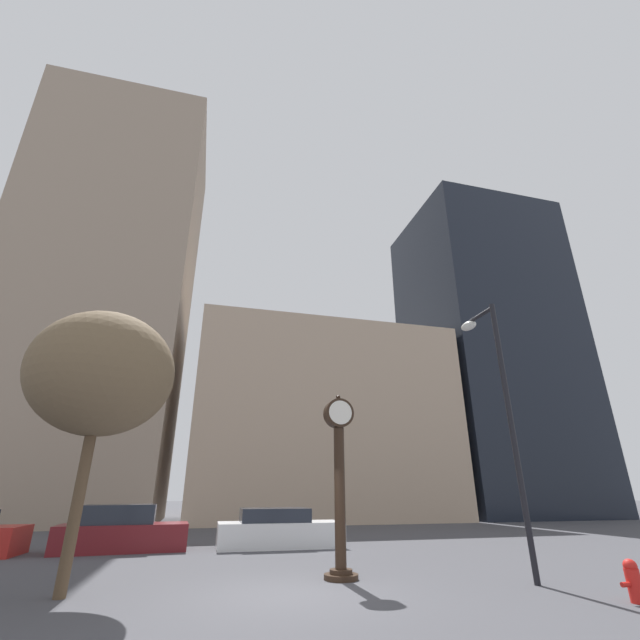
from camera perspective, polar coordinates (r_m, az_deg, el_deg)
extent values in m
plane|color=#424247|center=(10.35, -4.35, -32.68)|extent=(200.00, 200.00, 0.00)
cube|color=gray|center=(37.93, -26.56, 2.97)|extent=(12.14, 12.00, 32.83)
cube|color=tan|center=(35.45, -0.23, -13.75)|extent=(19.32, 12.00, 13.97)
cube|color=black|center=(44.30, 21.39, -4.07)|extent=(13.00, 12.00, 28.77)
cylinder|color=black|center=(11.87, 2.83, -31.02)|extent=(0.82, 0.82, 0.12)
cylinder|color=black|center=(11.85, 2.82, -30.49)|extent=(0.55, 0.55, 0.10)
cylinder|color=black|center=(11.72, 2.65, -22.23)|extent=(0.27, 0.27, 3.31)
cylinder|color=black|center=(11.89, 2.48, -12.35)|extent=(0.77, 0.35, 0.77)
cylinder|color=white|center=(11.71, 2.75, -12.20)|extent=(0.63, 0.02, 0.63)
cylinder|color=white|center=(12.06, 2.22, -12.49)|extent=(0.63, 0.02, 0.63)
sphere|color=black|center=(11.97, 2.44, -10.24)|extent=(0.12, 0.12, 0.12)
cube|color=maroon|center=(18.28, -24.78, -24.84)|extent=(4.41, 1.99, 0.88)
cube|color=#232833|center=(18.25, -25.10, -22.39)|extent=(2.46, 1.67, 0.63)
cube|color=silver|center=(18.14, -5.36, -26.60)|extent=(4.69, 1.95, 0.87)
cube|color=#232833|center=(18.06, -6.08, -24.43)|extent=(2.59, 1.69, 0.48)
cylinder|color=red|center=(11.24, 36.42, -26.62)|extent=(0.26, 0.26, 0.57)
sphere|color=red|center=(11.20, 36.00, -24.99)|extent=(0.24, 0.24, 0.24)
cylinder|color=red|center=(11.09, 35.60, -26.76)|extent=(0.17, 0.09, 0.09)
cylinder|color=black|center=(12.17, 24.23, -13.04)|extent=(0.14, 0.14, 6.86)
cylinder|color=black|center=(13.44, 20.52, 0.54)|extent=(0.11, 1.20, 0.11)
ellipsoid|color=silver|center=(13.87, 19.20, -0.76)|extent=(0.36, 0.60, 0.24)
cylinder|color=brown|center=(11.01, -29.54, -20.13)|extent=(0.24, 0.24, 3.56)
ellipsoid|color=brown|center=(11.31, -26.97, -6.32)|extent=(3.21, 3.21, 2.89)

